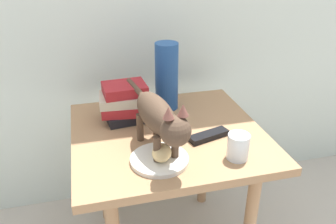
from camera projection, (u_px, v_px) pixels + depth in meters
side_table at (168, 151)px, 1.29m from camera, size 0.69×0.64×0.58m
plate at (159, 159)px, 1.08m from camera, size 0.19×0.19×0.01m
bread_roll at (162, 153)px, 1.06m from camera, size 0.09×0.10×0.05m
cat at (159, 118)px, 1.07m from camera, size 0.13×0.48×0.23m
book_stack at (124, 103)px, 1.31m from camera, size 0.18×0.15×0.15m
green_vase at (167, 76)px, 1.38m from camera, size 0.09×0.09×0.27m
candle_jar at (238, 148)px, 1.09m from camera, size 0.07×0.07×0.08m
tv_remote at (209, 136)px, 1.21m from camera, size 0.16×0.08×0.02m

